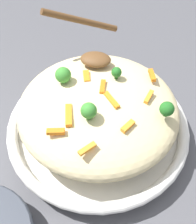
% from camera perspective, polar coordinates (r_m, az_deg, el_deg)
% --- Properties ---
extents(ground_plane, '(2.40, 2.40, 0.00)m').
position_cam_1_polar(ground_plane, '(0.60, -0.00, -4.56)').
color(ground_plane, '#4C4C51').
extents(serving_bowl, '(0.34, 0.34, 0.05)m').
position_cam_1_polar(serving_bowl, '(0.58, -0.00, -3.17)').
color(serving_bowl, white).
rests_on(serving_bowl, ground_plane).
extents(pasta_mound, '(0.29, 0.28, 0.09)m').
position_cam_1_polar(pasta_mound, '(0.53, -0.00, 0.46)').
color(pasta_mound, beige).
rests_on(pasta_mound, serving_bowl).
extents(carrot_piece_0, '(0.01, 0.03, 0.01)m').
position_cam_1_polar(carrot_piece_0, '(0.51, 0.89, 4.86)').
color(carrot_piece_0, orange).
rests_on(carrot_piece_0, pasta_mound).
extents(carrot_piece_1, '(0.02, 0.03, 0.01)m').
position_cam_1_polar(carrot_piece_1, '(0.51, 9.68, 2.87)').
color(carrot_piece_1, orange).
rests_on(carrot_piece_1, pasta_mound).
extents(carrot_piece_2, '(0.02, 0.03, 0.01)m').
position_cam_1_polar(carrot_piece_2, '(0.54, 10.30, 6.94)').
color(carrot_piece_2, orange).
rests_on(carrot_piece_2, pasta_mound).
extents(carrot_piece_3, '(0.02, 0.04, 0.01)m').
position_cam_1_polar(carrot_piece_3, '(0.47, -5.62, -0.62)').
color(carrot_piece_3, orange).
rests_on(carrot_piece_3, pasta_mound).
extents(carrot_piece_4, '(0.03, 0.03, 0.01)m').
position_cam_1_polar(carrot_piece_4, '(0.49, 2.56, 2.28)').
color(carrot_piece_4, orange).
rests_on(carrot_piece_4, pasta_mound).
extents(carrot_piece_5, '(0.03, 0.01, 0.01)m').
position_cam_1_polar(carrot_piece_5, '(0.46, -8.10, -3.71)').
color(carrot_piece_5, orange).
rests_on(carrot_piece_5, pasta_mound).
extents(carrot_piece_6, '(0.03, 0.03, 0.01)m').
position_cam_1_polar(carrot_piece_6, '(0.44, -2.22, -7.02)').
color(carrot_piece_6, orange).
rests_on(carrot_piece_6, pasta_mound).
extents(carrot_piece_7, '(0.02, 0.03, 0.01)m').
position_cam_1_polar(carrot_piece_7, '(0.46, 5.72, -2.72)').
color(carrot_piece_7, orange).
rests_on(carrot_piece_7, pasta_mound).
extents(carrot_piece_8, '(0.02, 0.03, 0.01)m').
position_cam_1_polar(carrot_piece_8, '(0.53, -2.23, 6.85)').
color(carrot_piece_8, orange).
rests_on(carrot_piece_8, pasta_mound).
extents(broccoli_floret_0, '(0.03, 0.03, 0.03)m').
position_cam_1_polar(broccoli_floret_0, '(0.46, -1.79, 0.23)').
color(broccoli_floret_0, '#377928').
rests_on(broccoli_floret_0, pasta_mound).
extents(broccoli_floret_1, '(0.02, 0.02, 0.03)m').
position_cam_1_polar(broccoli_floret_1, '(0.48, 13.03, 0.56)').
color(broccoli_floret_1, '#205B1C').
rests_on(broccoli_floret_1, pasta_mound).
extents(broccoli_floret_2, '(0.02, 0.02, 0.02)m').
position_cam_1_polar(broccoli_floret_2, '(0.52, 3.56, 7.56)').
color(broccoli_floret_2, '#205B1C').
rests_on(broccoli_floret_2, pasta_mound).
extents(broccoli_floret_3, '(0.03, 0.03, 0.03)m').
position_cam_1_polar(broccoli_floret_3, '(0.52, -6.69, 7.02)').
color(broccoli_floret_3, '#377928').
rests_on(broccoli_floret_3, pasta_mound).
extents(serving_spoon, '(0.13, 0.12, 0.09)m').
position_cam_1_polar(serving_spoon, '(0.56, -1.45, 12.66)').
color(serving_spoon, brown).
rests_on(serving_spoon, pasta_mound).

